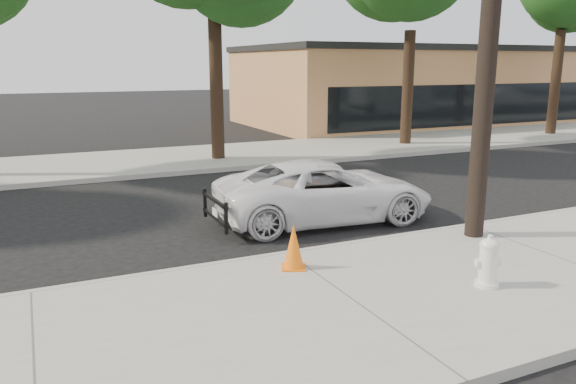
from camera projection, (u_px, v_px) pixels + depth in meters
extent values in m
plane|color=black|center=(244.00, 228.00, 11.49)|extent=(120.00, 120.00, 0.00)
cube|color=gray|center=(354.00, 305.00, 7.67)|extent=(90.00, 4.40, 0.15)
cube|color=gray|center=(156.00, 161.00, 18.98)|extent=(90.00, 5.00, 0.15)
cube|color=#9E9B93|center=(286.00, 256.00, 9.61)|extent=(90.00, 0.12, 0.16)
cube|color=tan|center=(409.00, 87.00, 31.75)|extent=(18.00, 10.00, 4.00)
cylinder|color=black|center=(216.00, 87.00, 18.64)|extent=(0.44, 0.44, 4.75)
cylinder|color=black|center=(408.00, 88.00, 22.22)|extent=(0.44, 0.44, 4.40)
cylinder|color=black|center=(556.00, 83.00, 25.31)|extent=(0.44, 0.44, 4.60)
imported|color=white|center=(325.00, 191.00, 11.94)|extent=(4.82, 2.55, 1.29)
cylinder|color=white|center=(486.00, 284.00, 8.14)|extent=(0.35, 0.35, 0.07)
cylinder|color=white|center=(488.00, 266.00, 8.08)|extent=(0.26, 0.26, 0.60)
ellipsoid|color=white|center=(490.00, 245.00, 8.01)|extent=(0.28, 0.28, 0.20)
cylinder|color=white|center=(488.00, 262.00, 8.07)|extent=(0.39, 0.24, 0.12)
cylinder|color=white|center=(488.00, 262.00, 8.07)|extent=(0.21, 0.24, 0.15)
cube|color=orange|center=(294.00, 267.00, 8.86)|extent=(0.49, 0.49, 0.02)
cone|color=orange|center=(294.00, 246.00, 8.78)|extent=(0.43, 0.43, 0.72)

